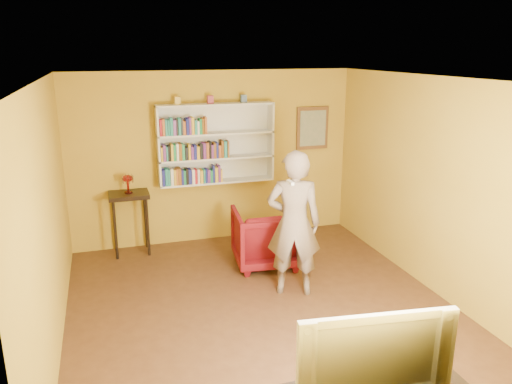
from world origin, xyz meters
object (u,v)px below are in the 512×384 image
ruby_lustre (128,180)px  armchair (266,237)px  person (294,224)px  console_table (129,204)px  bookshelf (215,143)px  television (370,348)px

ruby_lustre → armchair: ruby_lustre is taller
person → console_table: bearing=-25.2°
person → bookshelf: bearing=-55.8°
person → ruby_lustre: bearing=-25.2°
television → person: bearing=88.1°
armchair → person: (0.06, -0.92, 0.51)m
bookshelf → television: bookshelf is taller
ruby_lustre → television: (1.47, -4.50, -0.27)m
console_table → television: size_ratio=0.81×
person → armchair: bearing=-65.9°
armchair → ruby_lustre: bearing=-22.5°
console_table → person: size_ratio=0.51×
bookshelf → console_table: bearing=-173.3°
person → television: 2.62m
ruby_lustre → television: bearing=-71.9°
ruby_lustre → television: size_ratio=0.23×
armchair → bookshelf: bearing=-62.5°
television → console_table: bearing=115.1°
console_table → armchair: (1.82, -0.99, -0.37)m
ruby_lustre → armchair: bearing=-28.6°
console_table → ruby_lustre: ruby_lustre is taller
bookshelf → person: bookshelf is taller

